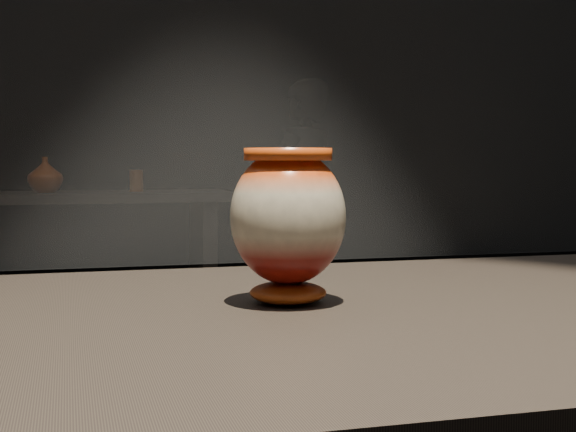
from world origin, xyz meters
The scene contains 5 objects.
main_vase centered at (0.06, 0.05, 1.00)m, with size 0.18×0.18×0.19m.
back_shelf centered at (-0.31, 3.63, 0.64)m, with size 2.00×0.60×0.90m.
back_vase_mid centered at (-0.31, 3.60, 1.00)m, with size 0.18×0.18×0.19m, color maroon.
back_vase_right centered at (0.17, 3.64, 0.96)m, with size 0.07×0.07×0.12m, color brown.
visitor centered at (1.30, 4.20, 0.80)m, with size 0.59×0.38×1.61m, color black.
Camera 1 is at (-0.20, -0.88, 1.07)m, focal length 50.00 mm.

